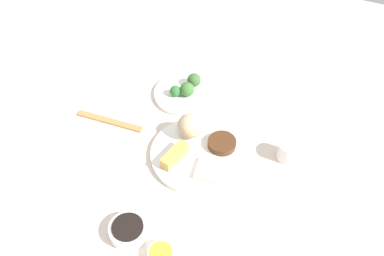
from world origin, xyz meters
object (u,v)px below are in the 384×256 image
Objects in this scene: soy_sauce_bowl at (128,230)px; broccoli_plate at (185,93)px; sauce_ramekin_hot_mustard at (161,255)px; teacup at (288,151)px; chopsticks_pair at (110,121)px; main_plate at (199,154)px.

broccoli_plate is at bearing 99.07° from soy_sauce_bowl.
broccoli_plate is 0.56m from sauce_ramekin_hot_mustard.
soy_sauce_bowl is 1.63× the size of teacup.
chopsticks_pair is at bearing 128.98° from soy_sauce_bowl.
soy_sauce_bowl reaches higher than broccoli_plate.
soy_sauce_bowl is at bearing -80.93° from broccoli_plate.
main_plate is at bearing -1.50° from chopsticks_pair.
main_plate reaches higher than broccoli_plate.
teacup is 0.27× the size of chopsticks_pair.
teacup reaches higher than sauce_ramekin_hot_mustard.
soy_sauce_bowl is at bearing -126.72° from teacup.
soy_sauce_bowl is (0.08, -0.51, 0.01)m from broccoli_plate.
broccoli_plate is 0.95× the size of chopsticks_pair.
soy_sauce_bowl is 0.49m from teacup.
main_plate is 0.25m from teacup.
teacup reaches higher than soy_sauce_bowl.
teacup is (0.37, -0.12, 0.02)m from broccoli_plate.
main_plate reaches higher than chopsticks_pair.
teacup is at bearing 22.69° from main_plate.
soy_sauce_bowl reaches higher than main_plate.
soy_sauce_bowl is 0.10m from sauce_ramekin_hot_mustard.
teacup reaches higher than chopsticks_pair.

